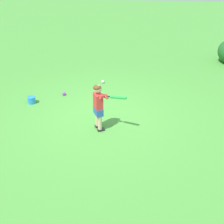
# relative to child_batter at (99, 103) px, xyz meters

# --- Properties ---
(ground_plane) EXTENTS (40.00, 40.00, 0.00)m
(ground_plane) POSITION_rel_child_batter_xyz_m (-0.56, -0.04, -0.65)
(ground_plane) COLOR #479338
(child_batter) EXTENTS (0.34, 0.74, 1.08)m
(child_batter) POSITION_rel_child_batter_xyz_m (0.00, 0.00, 0.00)
(child_batter) COLOR #232328
(child_batter) RESTS_ON ground
(play_ball_far_right) EXTENTS (0.10, 0.10, 0.10)m
(play_ball_far_right) POSITION_rel_child_batter_xyz_m (-1.67, -1.20, -0.60)
(play_ball_far_right) COLOR purple
(play_ball_far_right) RESTS_ON ground
(play_ball_far_left) EXTENTS (0.10, 0.10, 0.10)m
(play_ball_far_left) POSITION_rel_child_batter_xyz_m (-2.61, -0.21, -0.60)
(play_ball_far_left) COLOR white
(play_ball_far_left) RESTS_ON ground
(toy_bucket) EXTENTS (0.22, 0.22, 0.19)m
(toy_bucket) POSITION_rel_child_batter_xyz_m (-1.13, -1.94, -0.55)
(toy_bucket) COLOR #2884DB
(toy_bucket) RESTS_ON ground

